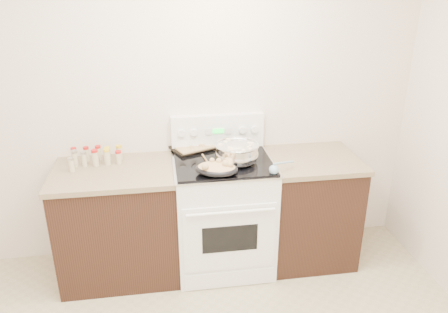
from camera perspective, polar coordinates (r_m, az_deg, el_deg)
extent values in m
cube|color=beige|center=(3.54, -6.66, 7.41)|extent=(4.00, 0.05, 2.70)
cube|color=black|center=(3.60, -13.48, -8.67)|extent=(0.90, 0.64, 0.88)
cube|color=brown|center=(3.39, -14.19, -2.00)|extent=(0.93, 0.67, 0.04)
cube|color=black|center=(3.77, 10.96, -6.85)|extent=(0.70, 0.64, 0.88)
cube|color=brown|center=(3.57, 11.50, -0.42)|extent=(0.73, 0.67, 0.04)
cube|color=white|center=(3.59, -0.12, -7.66)|extent=(0.76, 0.66, 0.92)
cube|color=white|center=(3.31, 0.77, -10.65)|extent=(0.70, 0.01, 0.55)
cube|color=black|center=(3.31, 0.79, -10.71)|extent=(0.42, 0.01, 0.22)
cylinder|color=white|center=(3.15, 0.91, -7.31)|extent=(0.65, 0.02, 0.02)
cube|color=white|center=(3.53, 0.73, -15.71)|extent=(0.70, 0.01, 0.14)
cube|color=silver|center=(3.38, -0.13, -0.83)|extent=(0.78, 0.68, 0.01)
cube|color=black|center=(3.37, -0.13, -0.65)|extent=(0.74, 0.64, 0.01)
cube|color=white|center=(3.59, -0.84, 3.34)|extent=(0.76, 0.07, 0.28)
cylinder|color=white|center=(3.52, -5.59, 3.04)|extent=(0.06, 0.02, 0.06)
cylinder|color=white|center=(3.52, -3.96, 3.13)|extent=(0.06, 0.02, 0.06)
cylinder|color=white|center=(3.58, 2.44, 3.47)|extent=(0.06, 0.02, 0.06)
cylinder|color=white|center=(3.60, 4.01, 3.54)|extent=(0.06, 0.02, 0.06)
cube|color=#19E533|center=(3.55, -0.74, 3.33)|extent=(0.09, 0.00, 0.04)
cube|color=silver|center=(3.54, -2.03, 3.25)|extent=(0.05, 0.00, 0.05)
cube|color=silver|center=(3.56, 0.54, 3.39)|extent=(0.05, 0.00, 0.05)
ellipsoid|color=silver|center=(3.32, 1.70, 0.28)|extent=(0.43, 0.43, 0.20)
cylinder|color=silver|center=(3.34, 1.69, -0.67)|extent=(0.18, 0.18, 0.01)
torus|color=silver|center=(3.29, 1.72, 1.56)|extent=(0.34, 0.34, 0.02)
cylinder|color=silver|center=(3.31, 1.71, 0.63)|extent=(0.32, 0.32, 0.11)
cylinder|color=brown|center=(3.29, 1.72, 1.37)|extent=(0.30, 0.30, 0.00)
cube|color=#FDE6BB|center=(3.25, 1.94, 1.18)|extent=(0.03, 0.03, 0.02)
cube|color=#FDE6BB|center=(3.25, 3.09, 1.17)|extent=(0.03, 0.03, 0.02)
cube|color=#FDE6BB|center=(3.18, 2.55, 0.67)|extent=(0.04, 0.04, 0.02)
cube|color=#FDE6BB|center=(3.25, 1.55, 1.16)|extent=(0.02, 0.02, 0.02)
cube|color=#FDE6BB|center=(3.39, 0.57, 2.13)|extent=(0.04, 0.04, 0.03)
cube|color=#FDE6BB|center=(3.32, 3.61, 1.59)|extent=(0.03, 0.03, 0.03)
cube|color=#FDE6BB|center=(3.22, 3.44, 0.92)|extent=(0.03, 0.03, 0.02)
cube|color=#FDE6BB|center=(3.19, 1.04, 0.78)|extent=(0.04, 0.04, 0.02)
cube|color=#FDE6BB|center=(3.36, 1.91, 1.91)|extent=(0.04, 0.04, 0.03)
cube|color=#FDE6BB|center=(3.29, 0.92, 1.48)|extent=(0.03, 0.03, 0.03)
cube|color=#FDE6BB|center=(3.32, 3.24, 1.64)|extent=(0.04, 0.04, 0.03)
cube|color=#FDE6BB|center=(3.22, 0.77, 1.01)|extent=(0.03, 0.03, 0.03)
cube|color=#FDE6BB|center=(3.34, 0.22, 1.81)|extent=(0.03, 0.03, 0.02)
cube|color=#FDE6BB|center=(3.28, 3.41, 1.33)|extent=(0.03, 0.03, 0.02)
cube|color=#FDE6BB|center=(3.29, -0.47, 1.43)|extent=(0.04, 0.04, 0.03)
cube|color=#FDE6BB|center=(3.39, 0.59, 2.12)|extent=(0.02, 0.02, 0.02)
cube|color=#FDE6BB|center=(3.31, 0.52, 1.58)|extent=(0.03, 0.03, 0.02)
cube|color=#FDE6BB|center=(3.21, 1.80, 0.93)|extent=(0.03, 0.03, 0.02)
ellipsoid|color=black|center=(3.13, -0.97, -1.66)|extent=(0.36, 0.30, 0.08)
ellipsoid|color=tan|center=(3.13, -0.97, -1.46)|extent=(0.33, 0.27, 0.06)
sphere|color=tan|center=(3.16, -1.56, -0.50)|extent=(0.04, 0.04, 0.04)
sphere|color=tan|center=(3.10, 0.22, -0.93)|extent=(0.05, 0.05, 0.05)
sphere|color=tan|center=(3.06, -2.48, -1.32)|extent=(0.05, 0.05, 0.05)
sphere|color=tan|center=(3.16, 0.75, -0.59)|extent=(0.05, 0.05, 0.05)
sphere|color=tan|center=(3.15, -0.67, -0.57)|extent=(0.04, 0.04, 0.04)
sphere|color=tan|center=(3.14, 0.79, -0.77)|extent=(0.06, 0.06, 0.06)
sphere|color=tan|center=(3.09, 0.80, -1.06)|extent=(0.05, 0.05, 0.05)
sphere|color=tan|center=(3.17, 0.43, -0.44)|extent=(0.04, 0.04, 0.04)
cube|color=black|center=(3.60, -3.79, 1.15)|extent=(0.44, 0.38, 0.02)
cube|color=tan|center=(3.60, -3.80, 1.33)|extent=(0.39, 0.33, 0.02)
sphere|color=tan|center=(3.62, -4.13, 1.71)|extent=(0.04, 0.04, 0.04)
sphere|color=tan|center=(3.68, -2.41, 2.06)|extent=(0.03, 0.03, 0.03)
sphere|color=tan|center=(3.55, -4.31, 1.20)|extent=(0.03, 0.03, 0.03)
sphere|color=tan|center=(3.66, -5.94, 1.87)|extent=(0.04, 0.04, 0.04)
sphere|color=tan|center=(3.60, -4.43, 1.54)|extent=(0.04, 0.04, 0.04)
sphere|color=tan|center=(3.59, -3.11, 1.51)|extent=(0.04, 0.04, 0.04)
sphere|color=tan|center=(3.58, -2.76, 1.41)|extent=(0.03, 0.03, 0.03)
sphere|color=tan|center=(3.64, -3.14, 1.79)|extent=(0.04, 0.04, 0.04)
sphere|color=tan|center=(3.63, -4.58, 1.69)|extent=(0.04, 0.04, 0.04)
sphere|color=tan|center=(3.67, -2.91, 2.01)|extent=(0.03, 0.03, 0.03)
cylinder|color=#9A7346|center=(3.36, -2.34, -0.49)|extent=(0.05, 0.24, 0.01)
sphere|color=#9A7346|center=(3.26, -2.39, -1.19)|extent=(0.04, 0.04, 0.04)
sphere|color=#7CA2B9|center=(3.17, 6.54, -1.72)|extent=(0.07, 0.07, 0.07)
cylinder|color=#7CA2B9|center=(3.24, 7.82, -0.81)|extent=(0.20, 0.14, 0.06)
cylinder|color=#BFB28C|center=(3.58, -18.95, 0.05)|extent=(0.04, 0.04, 0.10)
cylinder|color=#B21414|center=(3.55, -19.08, 0.96)|extent=(0.04, 0.04, 0.02)
cylinder|color=#BFB28C|center=(3.58, -17.50, 0.20)|extent=(0.04, 0.04, 0.10)
cylinder|color=#B21414|center=(3.56, -17.61, 1.07)|extent=(0.04, 0.04, 0.02)
cylinder|color=#BFB28C|center=(3.56, -16.06, 0.30)|extent=(0.04, 0.04, 0.11)
cylinder|color=#B21414|center=(3.54, -16.17, 1.22)|extent=(0.04, 0.04, 0.02)
cylinder|color=#BFB28C|center=(3.54, -14.93, 0.22)|extent=(0.04, 0.04, 0.09)
cylinder|color=gold|center=(3.52, -15.02, 1.04)|extent=(0.05, 0.05, 0.02)
cylinder|color=#BFB28C|center=(3.54, -13.51, 0.39)|extent=(0.05, 0.05, 0.10)
cylinder|color=gold|center=(3.51, -13.60, 1.28)|extent=(0.05, 0.05, 0.02)
cylinder|color=#BFB28C|center=(3.50, -18.90, -0.37)|extent=(0.05, 0.05, 0.11)
cylinder|color=#B2B2B7|center=(3.48, -19.03, 0.60)|extent=(0.05, 0.05, 0.02)
cylinder|color=#BFB28C|center=(3.48, -17.80, -0.44)|extent=(0.04, 0.04, 0.10)
cylinder|color=#B2B2B7|center=(3.46, -17.92, 0.47)|extent=(0.04, 0.04, 0.02)
cylinder|color=#BFB28C|center=(3.47, -16.46, -0.29)|extent=(0.05, 0.05, 0.11)
cylinder|color=#B21414|center=(3.44, -16.58, 0.71)|extent=(0.05, 0.05, 0.02)
cylinder|color=#BFB28C|center=(3.46, -15.01, -0.17)|extent=(0.05, 0.05, 0.11)
cylinder|color=gold|center=(3.44, -15.12, 0.80)|extent=(0.05, 0.05, 0.02)
cylinder|color=#BFB28C|center=(3.46, -13.59, -0.24)|extent=(0.04, 0.04, 0.09)
cylinder|color=#B21414|center=(3.44, -13.67, 0.58)|extent=(0.04, 0.04, 0.02)
cylinder|color=#BFB28C|center=(3.42, -19.29, -1.17)|extent=(0.04, 0.04, 0.09)
cylinder|color=#B2B2B7|center=(3.39, -19.41, -0.31)|extent=(0.04, 0.04, 0.02)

